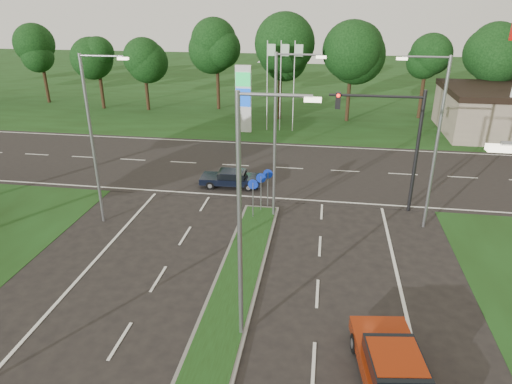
# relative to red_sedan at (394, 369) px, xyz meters

# --- Properties ---
(verge_far) EXTENTS (160.00, 50.00, 0.02)m
(verge_far) POSITION_rel_red_sedan_xyz_m (-6.00, 50.63, -0.71)
(verge_far) COLOR #1A3411
(verge_far) RESTS_ON ground
(cross_road) EXTENTS (160.00, 12.00, 0.02)m
(cross_road) POSITION_rel_red_sedan_xyz_m (-6.00, 19.63, -0.71)
(cross_road) COLOR black
(cross_road) RESTS_ON ground
(median_kerb) EXTENTS (2.00, 26.00, 0.12)m
(median_kerb) POSITION_rel_red_sedan_xyz_m (-6.00, -0.37, -0.65)
(median_kerb) COLOR slate
(median_kerb) RESTS_ON ground
(streetlight_median_near) EXTENTS (2.53, 0.22, 9.00)m
(streetlight_median_near) POSITION_rel_red_sedan_xyz_m (-5.00, 1.63, 4.37)
(streetlight_median_near) COLOR gray
(streetlight_median_near) RESTS_ON ground
(streetlight_median_far) EXTENTS (2.53, 0.22, 9.00)m
(streetlight_median_far) POSITION_rel_red_sedan_xyz_m (-5.00, 11.63, 4.37)
(streetlight_median_far) COLOR gray
(streetlight_median_far) RESTS_ON ground
(streetlight_left_far) EXTENTS (2.53, 0.22, 9.00)m
(streetlight_left_far) POSITION_rel_red_sedan_xyz_m (-14.30, 9.63, 4.37)
(streetlight_left_far) COLOR gray
(streetlight_left_far) RESTS_ON ground
(streetlight_right_far) EXTENTS (2.53, 0.22, 9.00)m
(streetlight_right_far) POSITION_rel_red_sedan_xyz_m (2.80, 11.63, 4.37)
(streetlight_right_far) COLOR gray
(streetlight_right_far) RESTS_ON ground
(traffic_signal) EXTENTS (5.10, 0.42, 7.00)m
(traffic_signal) POSITION_rel_red_sedan_xyz_m (1.19, 13.63, 3.94)
(traffic_signal) COLOR black
(traffic_signal) RESTS_ON ground
(median_signs) EXTENTS (1.16, 1.76, 2.38)m
(median_signs) POSITION_rel_red_sedan_xyz_m (-6.00, 12.03, 1.00)
(median_signs) COLOR gray
(median_signs) RESTS_ON ground
(gas_pylon) EXTENTS (5.80, 1.26, 8.00)m
(gas_pylon) POSITION_rel_red_sedan_xyz_m (-9.79, 28.68, 2.49)
(gas_pylon) COLOR silver
(gas_pylon) RESTS_ON ground
(treeline_far) EXTENTS (6.00, 6.00, 9.90)m
(treeline_far) POSITION_rel_red_sedan_xyz_m (-5.90, 35.56, 6.12)
(treeline_far) COLOR black
(treeline_far) RESTS_ON ground
(red_sedan) EXTENTS (2.60, 5.03, 1.32)m
(red_sedan) POSITION_rel_red_sedan_xyz_m (0.00, 0.00, 0.00)
(red_sedan) COLOR maroon
(red_sedan) RESTS_ON ground
(navy_sedan) EXTENTS (3.97, 1.75, 1.08)m
(navy_sedan) POSITION_rel_red_sedan_xyz_m (-8.47, 15.63, -0.13)
(navy_sedan) COLOR black
(navy_sedan) RESTS_ON ground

